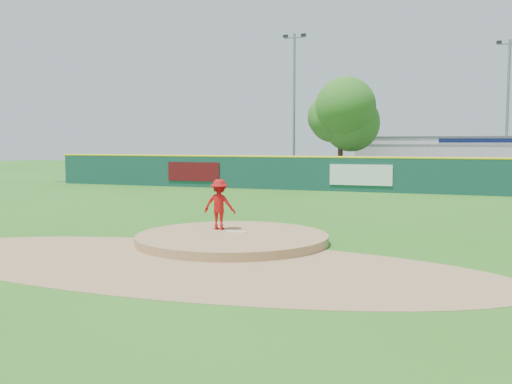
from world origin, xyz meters
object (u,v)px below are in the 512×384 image
(playground_slide, at_px, (154,169))
(van, at_px, (333,174))
(pool_building_grp, at_px, (461,158))
(light_pole_left, at_px, (294,100))
(pitcher, at_px, (219,204))
(light_pole_right, at_px, (508,104))
(deciduous_tree, at_px, (341,118))

(playground_slide, bearing_deg, van, 0.86)
(pool_building_grp, bearing_deg, light_pole_left, -157.40)
(pitcher, distance_m, light_pole_right, 30.24)
(van, bearing_deg, light_pole_left, 67.18)
(pool_building_grp, height_order, deciduous_tree, deciduous_tree)
(light_pole_left, height_order, light_pole_right, light_pole_left)
(van, xyz_separation_m, light_pole_right, (11.03, 6.37, 4.80))
(pitcher, relative_size, light_pole_left, 0.14)
(van, relative_size, light_pole_left, 0.48)
(pool_building_grp, xyz_separation_m, light_pole_right, (3.00, -2.99, 3.88))
(light_pole_left, bearing_deg, pool_building_grp, 22.60)
(van, relative_size, light_pole_right, 0.52)
(playground_slide, bearing_deg, light_pole_left, 25.63)
(pitcher, height_order, light_pole_left, light_pole_left)
(pitcher, relative_size, deciduous_tree, 0.21)
(pool_building_grp, height_order, playground_slide, pool_building_grp)
(van, height_order, pool_building_grp, pool_building_grp)
(pool_building_grp, relative_size, light_pole_right, 1.52)
(pitcher, relative_size, light_pole_right, 0.15)
(light_pole_right, bearing_deg, pool_building_grp, 135.05)
(van, xyz_separation_m, pool_building_grp, (8.03, 9.37, 0.92))
(pitcher, xyz_separation_m, deciduous_tree, (-1.29, 24.28, 3.54))
(van, bearing_deg, deciduous_tree, 24.29)
(light_pole_left, bearing_deg, pitcher, -78.62)
(pool_building_grp, bearing_deg, deciduous_tree, -138.84)
(playground_slide, relative_size, light_pole_right, 0.31)
(van, relative_size, deciduous_tree, 0.71)
(deciduous_tree, bearing_deg, pitcher, -86.96)
(pitcher, bearing_deg, van, -90.59)
(pool_building_grp, relative_size, playground_slide, 4.86)
(van, xyz_separation_m, light_pole_left, (-3.97, 4.37, 5.30))
(van, relative_size, playground_slide, 1.67)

